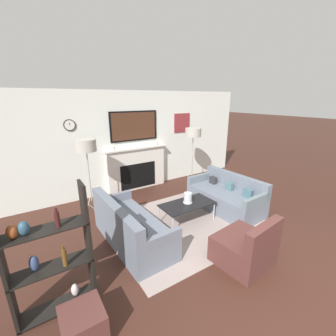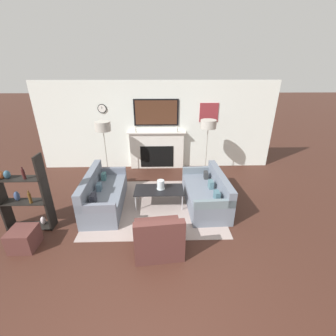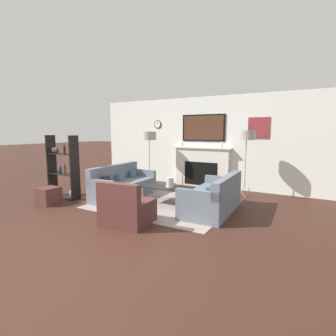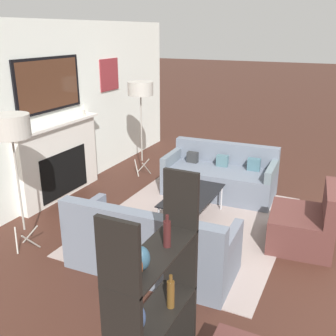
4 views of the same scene
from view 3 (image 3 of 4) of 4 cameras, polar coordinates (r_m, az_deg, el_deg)
name	(u,v)px [view 3 (image 3 of 4)]	position (r m, az deg, el deg)	size (l,w,h in m)	color
ground_plane	(81,243)	(4.36, -18.43, -15.17)	(60.00, 60.00, 0.00)	#3D2119
fireplace_wall	(203,147)	(8.05, 7.69, 4.65)	(7.34, 0.28, 2.70)	white
area_rug	(164,204)	(6.16, -0.95, -7.79)	(3.03, 2.46, 0.01)	gray
couch_left	(123,186)	(6.78, -9.84, -3.95)	(0.85, 1.87, 0.83)	slate
couch_right	(213,199)	(5.59, 9.83, -6.57)	(0.92, 1.77, 0.79)	slate
armchair	(127,209)	(4.89, -8.97, -8.89)	(0.90, 0.83, 0.80)	#522C28
coffee_table	(168,188)	(6.06, -0.10, -4.38)	(1.14, 0.58, 0.41)	black
hurricane_candle	(170,183)	(6.04, 0.42, -3.24)	(0.20, 0.20, 0.22)	silver
floor_lamp_left	(149,137)	(8.07, -4.11, 6.85)	(0.43, 0.43, 1.68)	#9E998E
floor_lamp_right	(247,136)	(6.87, 16.72, 6.68)	(0.44, 0.44, 1.71)	#9E998E
shelf_unit	(63,168)	(7.13, -21.96, -0.03)	(0.91, 0.28, 1.58)	black
ottoman	(48,196)	(6.74, -24.58, -5.49)	(0.44, 0.44, 0.39)	#522C28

